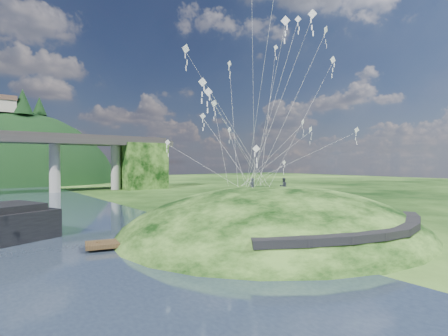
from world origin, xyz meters
TOP-DOWN VIEW (x-y plane):
  - ground at (0.00, 0.00)m, footprint 320.00×320.00m
  - grass_hill at (8.00, 2.00)m, footprint 36.00×32.00m
  - footpath at (7.46, -9.74)m, footprint 22.29×5.84m
  - wooden_dock at (-4.01, 3.98)m, footprint 14.71×5.75m
  - kite_flyers at (7.92, 2.27)m, footprint 3.90×2.54m
  - kite_swarm at (6.19, 2.02)m, footprint 21.13×16.73m

SIDE VIEW (x-z plane):
  - grass_hill at x=8.00m, z-range -8.00..5.00m
  - ground at x=0.00m, z-range 0.00..0.00m
  - wooden_dock at x=-4.01m, z-range -0.06..0.98m
  - footpath at x=7.46m, z-range 1.67..2.50m
  - kite_flyers at x=7.92m, z-range 4.95..6.91m
  - kite_swarm at x=6.19m, z-range 6.28..27.66m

